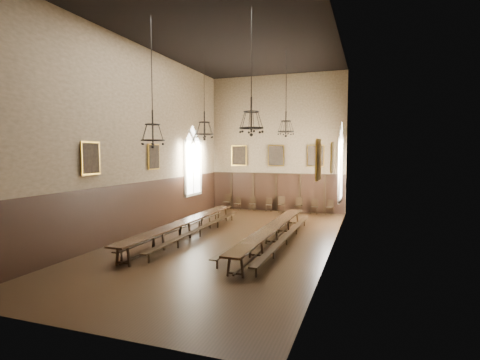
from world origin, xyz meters
The scene contains 34 objects.
floor centered at (0.00, 0.00, -0.01)m, with size 9.00×18.00×0.02m, color black.
ceiling centered at (0.00, 0.00, 9.01)m, with size 9.00×18.00×0.02m, color black.
wall_back centered at (0.00, 9.01, 4.50)m, with size 9.00×0.02×9.00m, color #8D7657.
wall_front centered at (0.00, -9.01, 4.50)m, with size 9.00×0.02×9.00m, color #8D7657.
wall_left centered at (-4.51, 0.00, 4.50)m, with size 0.02×18.00×9.00m, color #8D7657.
wall_right centered at (4.51, 0.00, 4.50)m, with size 0.02×18.00×9.00m, color #8D7657.
wainscot_panelling centered at (0.00, 0.00, 1.25)m, with size 9.00×18.00×2.50m, color black, non-canonical shape.
table_left centered at (-2.06, -0.15, 0.40)m, with size 0.72×10.18×0.79m.
table_right centered at (2.02, -0.03, 0.39)m, with size 0.79×9.96×0.78m.
bench_left_outer centered at (-2.46, 0.04, 0.27)m, with size 0.39×9.25×0.42m.
bench_left_inner centered at (-1.49, 0.26, 0.27)m, with size 0.39×9.49×0.43m.
bench_right_inner centered at (1.38, 0.24, 0.26)m, with size 0.86×9.02×0.41m.
bench_right_outer centered at (2.64, 0.04, 0.27)m, with size 0.37×9.47×0.43m.
chair_0 centered at (-3.41, 8.60, 0.31)m, with size 0.48×0.48×1.01m.
chair_1 centered at (-2.59, 8.47, 0.27)m, with size 0.45×0.45×0.88m.
chair_2 centered at (-1.55, 8.59, 0.28)m, with size 0.40×0.40×0.91m.
chair_3 centered at (-0.40, 8.56, 0.26)m, with size 0.43×0.43×0.88m.
chair_4 centered at (0.50, 8.50, 0.31)m, with size 0.55×0.55×1.03m.
chair_5 centered at (1.61, 8.51, 0.31)m, with size 0.47×0.47×1.02m.
chair_6 centered at (2.61, 8.47, 0.28)m, with size 0.43×0.43×0.94m.
chair_7 centered at (3.56, 8.61, 0.28)m, with size 0.52×0.52×0.94m.
chandelier_back_left centered at (-2.23, 2.42, 5.12)m, with size 0.95×0.95×4.31m.
chandelier_back_right centered at (1.96, 2.85, 5.23)m, with size 0.80×0.80×4.20m.
chandelier_front_left centered at (-1.90, -2.98, 4.68)m, with size 0.92×0.92×4.78m.
chandelier_front_right centered at (1.88, -2.56, 5.07)m, with size 0.89×0.89×4.37m.
portrait_back_0 centered at (-2.60, 8.88, 3.70)m, with size 1.10×0.12×1.40m.
portrait_back_1 centered at (0.00, 8.88, 3.70)m, with size 1.10×0.12×1.40m.
portrait_back_2 centered at (2.60, 8.88, 3.70)m, with size 1.10×0.12×1.40m.
portrait_left_0 centered at (-4.38, 1.00, 3.70)m, with size 0.12×1.00×1.30m.
portrait_left_1 centered at (-4.38, -3.50, 3.70)m, with size 0.12×1.00×1.30m.
portrait_right_0 centered at (4.38, 1.00, 3.70)m, with size 0.12×1.00×1.30m.
portrait_right_1 centered at (4.38, -3.50, 3.70)m, with size 0.12×1.00×1.30m.
window_right centered at (4.43, 5.50, 3.40)m, with size 0.20×2.20×4.60m, color white, non-canonical shape.
window_left centered at (-4.43, 5.50, 3.40)m, with size 0.20×2.20×4.60m, color white, non-canonical shape.
Camera 1 is at (5.91, -15.35, 3.94)m, focal length 28.00 mm.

